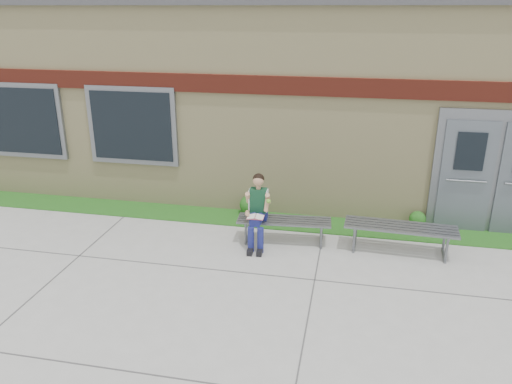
# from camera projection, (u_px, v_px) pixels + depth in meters

# --- Properties ---
(ground) EXTENTS (80.00, 80.00, 0.00)m
(ground) POSITION_uv_depth(u_px,v_px,m) (245.00, 290.00, 7.46)
(ground) COLOR #9E9E99
(ground) RESTS_ON ground
(grass_strip) EXTENTS (16.00, 0.80, 0.02)m
(grass_strip) POSITION_uv_depth(u_px,v_px,m) (274.00, 221.00, 9.84)
(grass_strip) COLOR #184B14
(grass_strip) RESTS_ON ground
(school_building) EXTENTS (16.20, 6.22, 4.20)m
(school_building) POSITION_uv_depth(u_px,v_px,m) (298.00, 88.00, 12.22)
(school_building) COLOR beige
(school_building) RESTS_ON ground
(bench_left) EXTENTS (1.69, 0.58, 0.43)m
(bench_left) POSITION_uv_depth(u_px,v_px,m) (284.00, 225.00, 8.88)
(bench_left) COLOR slate
(bench_left) RESTS_ON ground
(bench_right) EXTENTS (1.90, 0.62, 0.49)m
(bench_right) POSITION_uv_depth(u_px,v_px,m) (400.00, 232.00, 8.50)
(bench_right) COLOR slate
(bench_right) RESTS_ON ground
(girl) EXTENTS (0.47, 0.77, 1.28)m
(girl) POSITION_uv_depth(u_px,v_px,m) (258.00, 209.00, 8.67)
(girl) COLOR navy
(girl) RESTS_ON ground
(shrub_mid) EXTENTS (0.38, 0.38, 0.38)m
(shrub_mid) POSITION_uv_depth(u_px,v_px,m) (249.00, 205.00, 10.10)
(shrub_mid) COLOR #184B14
(shrub_mid) RESTS_ON grass_strip
(shrub_east) EXTENTS (0.31, 0.31, 0.31)m
(shrub_east) POSITION_uv_depth(u_px,v_px,m) (417.00, 219.00, 9.50)
(shrub_east) COLOR #184B14
(shrub_east) RESTS_ON grass_strip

